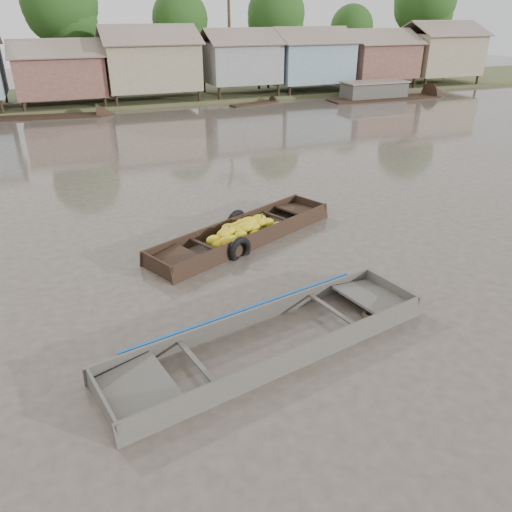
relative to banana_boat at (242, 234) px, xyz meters
name	(u,v)px	position (x,y,z in m)	size (l,w,h in m)	color
ground	(280,295)	(-0.24, -3.39, -0.20)	(120.00, 120.00, 0.00)	#463E36
riverbank	(151,56)	(2.79, 28.47, 2.87)	(120.00, 12.47, 10.22)	#384723
banana_boat	(242,234)	(0.00, 0.00, 0.00)	(6.53, 4.09, 0.89)	black
viewer_boat	(271,343)	(-1.24, -5.21, -0.15)	(7.42, 3.33, 0.58)	#44403A
distant_boats	(321,101)	(13.68, 20.78, 0.02)	(48.43, 14.47, 1.38)	black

